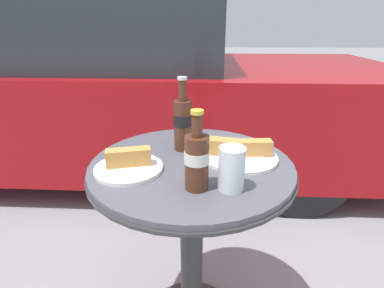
% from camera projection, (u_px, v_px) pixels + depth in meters
% --- Properties ---
extents(bistro_table, '(0.67, 0.67, 0.77)m').
position_uv_depth(bistro_table, '(192.00, 218.00, 1.06)').
color(bistro_table, '#333333').
rests_on(bistro_table, ground_plane).
extents(cola_bottle_left, '(0.06, 0.06, 0.26)m').
position_uv_depth(cola_bottle_left, '(183.00, 122.00, 1.04)').
color(cola_bottle_left, '#4C2819').
rests_on(cola_bottle_left, bistro_table).
extents(cola_bottle_right, '(0.07, 0.07, 0.22)m').
position_uv_depth(cola_bottle_right, '(197.00, 159.00, 0.79)').
color(cola_bottle_right, '#4C2819').
rests_on(cola_bottle_right, bistro_table).
extents(drinking_glass, '(0.07, 0.07, 0.12)m').
position_uv_depth(drinking_glass, '(231.00, 171.00, 0.80)').
color(drinking_glass, black).
rests_on(drinking_glass, bistro_table).
extents(lunch_plate_near, '(0.25, 0.25, 0.06)m').
position_uv_depth(lunch_plate_near, '(240.00, 153.00, 1.00)').
color(lunch_plate_near, white).
rests_on(lunch_plate_near, bistro_table).
extents(lunch_plate_far, '(0.21, 0.21, 0.07)m').
position_uv_depth(lunch_plate_far, '(129.00, 165.00, 0.92)').
color(lunch_plate_far, white).
rests_on(lunch_plate_far, bistro_table).
extents(parked_car, '(4.39, 1.66, 1.36)m').
position_uv_depth(parked_car, '(115.00, 92.00, 2.54)').
color(parked_car, '#9E0F14').
rests_on(parked_car, ground_plane).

